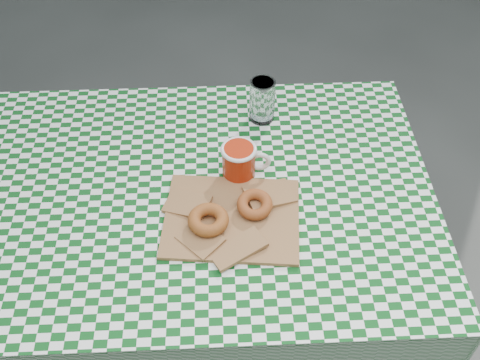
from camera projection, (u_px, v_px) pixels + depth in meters
name	position (u px, v px, depth m)	size (l,w,h in m)	color
ground	(205.00, 284.00, 2.19)	(60.00, 60.00, 0.00)	#4C4D48
table	(193.00, 272.00, 1.78)	(1.30, 0.87, 0.75)	brown
tablecloth	(184.00, 193.00, 1.51)	(1.32, 0.89, 0.01)	#0A4516
paper_bag	(232.00, 217.00, 1.43)	(0.34, 0.27, 0.02)	#9C6F44
bagel_front	(208.00, 220.00, 1.40)	(0.10, 0.10, 0.03)	brown
bagel_back	(255.00, 204.00, 1.43)	(0.09, 0.09, 0.03)	brown
coffee_mug	(239.00, 162.00, 1.51)	(0.18, 0.18, 0.10)	#A2220A
drinking_glass	(262.00, 100.00, 1.66)	(0.07, 0.07, 0.13)	white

